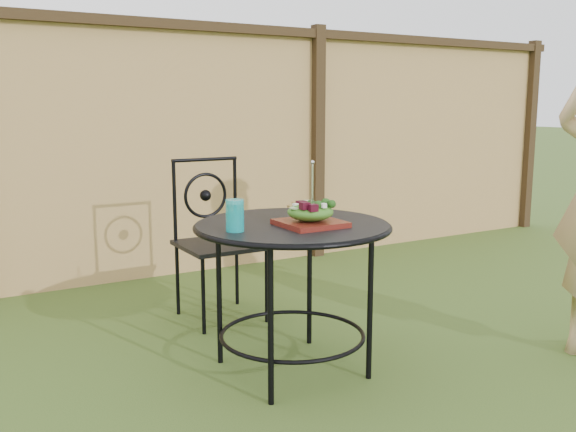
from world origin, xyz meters
The scene contains 8 objects.
ground centered at (0.00, 0.00, 0.00)m, with size 60.00×60.00×0.00m, color #2C4817.
fence centered at (0.00, 2.19, 0.95)m, with size 8.00×0.12×1.90m.
patio_table centered at (-0.11, 0.19, 0.59)m, with size 0.92×0.92×0.72m.
patio_chair centered at (-0.08, 1.13, 0.50)m, with size 0.46×0.46×0.95m.
salad_plate centered at (-0.07, 0.09, 0.74)m, with size 0.27×0.27×0.02m, color #470A11.
salad centered at (-0.07, 0.09, 0.79)m, with size 0.21×0.21×0.08m, color #235614.
fork centered at (-0.06, 0.09, 0.92)m, with size 0.01×0.01×0.18m, color silver.
drinking_glass centered at (-0.42, 0.15, 0.79)m, with size 0.08×0.08×0.14m, color #0E9DA3.
Camera 1 is at (-1.61, -2.33, 1.27)m, focal length 40.00 mm.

